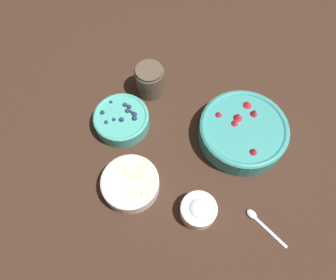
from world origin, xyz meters
TOP-DOWN VIEW (x-y plane):
  - ground_plane at (0.00, 0.00)m, footprint 4.00×4.00m
  - bowl_strawberries at (0.17, 0.08)m, footprint 0.26×0.26m
  - bowl_blueberries at (-0.20, 0.06)m, footprint 0.17×0.17m
  - bowl_bananas at (-0.13, -0.13)m, footprint 0.16×0.16m
  - bowl_cream at (0.07, -0.18)m, footprint 0.10×0.10m
  - jar_chocolate at (-0.14, 0.21)m, footprint 0.09×0.09m
  - spoon at (0.24, -0.17)m, footprint 0.12×0.09m

SIDE VIEW (x-z plane):
  - ground_plane at x=0.00m, z-range 0.00..0.00m
  - spoon at x=0.24m, z-range 0.00..0.01m
  - bowl_bananas at x=-0.13m, z-range 0.00..0.05m
  - bowl_blueberries at x=-0.20m, z-range 0.00..0.06m
  - bowl_cream at x=0.07m, z-range 0.00..0.06m
  - bowl_strawberries at x=0.17m, z-range 0.00..0.08m
  - jar_chocolate at x=-0.14m, z-range 0.00..0.10m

